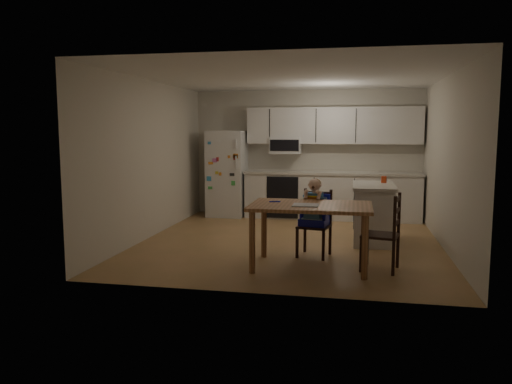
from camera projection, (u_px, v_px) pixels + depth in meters
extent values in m
cube|color=olive|center=(290.00, 242.00, 7.69)|extent=(4.50, 5.00, 0.01)
cube|color=beige|center=(306.00, 153.00, 9.97)|extent=(4.50, 0.02, 2.50)
cube|color=beige|center=(151.00, 159.00, 7.97)|extent=(0.02, 5.00, 2.50)
cube|color=beige|center=(447.00, 163.00, 7.10)|extent=(0.02, 5.00, 2.50)
cube|color=white|center=(291.00, 77.00, 7.38)|extent=(4.50, 5.00, 0.01)
cube|color=silver|center=(227.00, 174.00, 9.98)|extent=(0.72, 0.70, 1.70)
cube|color=silver|center=(332.00, 197.00, 9.68)|extent=(3.34, 0.60, 0.86)
cube|color=beige|center=(332.00, 173.00, 9.61)|extent=(3.37, 0.62, 0.05)
cube|color=black|center=(282.00, 198.00, 9.55)|extent=(0.60, 0.02, 0.80)
cube|color=silver|center=(333.00, 126.00, 9.63)|extent=(3.34, 0.34, 0.70)
cube|color=silver|center=(286.00, 145.00, 9.83)|extent=(0.60, 0.38, 0.33)
cube|color=silver|center=(373.00, 214.00, 7.70)|extent=(0.57, 1.14, 0.84)
cube|color=beige|center=(374.00, 186.00, 7.64)|extent=(0.63, 1.20, 0.05)
cylinder|color=red|center=(384.00, 179.00, 7.87)|extent=(0.08, 0.08, 0.10)
cube|color=brown|center=(311.00, 206.00, 6.17)|extent=(1.49, 0.96, 0.04)
cylinder|color=brown|center=(252.00, 242.00, 5.96)|extent=(0.07, 0.07, 0.76)
cylinder|color=brown|center=(264.00, 230.00, 6.73)|extent=(0.07, 0.07, 0.76)
cylinder|color=brown|center=(365.00, 247.00, 5.71)|extent=(0.07, 0.07, 0.76)
cylinder|color=brown|center=(364.00, 233.00, 6.48)|extent=(0.07, 0.07, 0.76)
cube|color=#B9B9BE|center=(306.00, 205.00, 6.07)|extent=(0.31, 0.27, 0.01)
cylinder|color=#151BBE|center=(274.00, 202.00, 6.36)|extent=(0.12, 0.06, 0.02)
cube|color=black|center=(314.00, 226.00, 6.77)|extent=(0.47, 0.47, 0.03)
cube|color=black|center=(297.00, 243.00, 6.70)|extent=(0.04, 0.04, 0.40)
cube|color=black|center=(305.00, 238.00, 7.03)|extent=(0.04, 0.04, 0.40)
cube|color=black|center=(323.00, 246.00, 6.56)|extent=(0.04, 0.04, 0.40)
cube|color=black|center=(330.00, 240.00, 6.89)|extent=(0.04, 0.04, 0.40)
cube|color=black|center=(318.00, 206.00, 6.90)|extent=(0.40, 0.11, 0.48)
cube|color=#151BBE|center=(314.00, 222.00, 6.76)|extent=(0.42, 0.39, 0.10)
cube|color=#151BBE|center=(317.00, 205.00, 6.86)|extent=(0.37, 0.13, 0.32)
cube|color=#629EDE|center=(314.00, 218.00, 6.74)|extent=(0.32, 0.29, 0.02)
cube|color=#2C54A3|center=(315.00, 202.00, 6.74)|extent=(0.23, 0.17, 0.25)
cube|color=#CF672A|center=(313.00, 203.00, 6.68)|extent=(0.18, 0.05, 0.19)
sphere|color=beige|center=(315.00, 185.00, 6.70)|extent=(0.19, 0.19, 0.16)
ellipsoid|color=olive|center=(315.00, 184.00, 6.70)|extent=(0.19, 0.18, 0.13)
cube|color=black|center=(380.00, 235.00, 6.10)|extent=(0.50, 0.50, 0.03)
cube|color=black|center=(367.00, 248.00, 6.37)|extent=(0.04, 0.04, 0.42)
cube|color=black|center=(398.00, 251.00, 6.22)|extent=(0.04, 0.04, 0.42)
cube|color=black|center=(361.00, 255.00, 6.03)|extent=(0.04, 0.04, 0.42)
cube|color=black|center=(393.00, 258.00, 5.88)|extent=(0.04, 0.04, 0.42)
cube|color=black|center=(397.00, 215.00, 5.99)|extent=(0.12, 0.42, 0.50)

